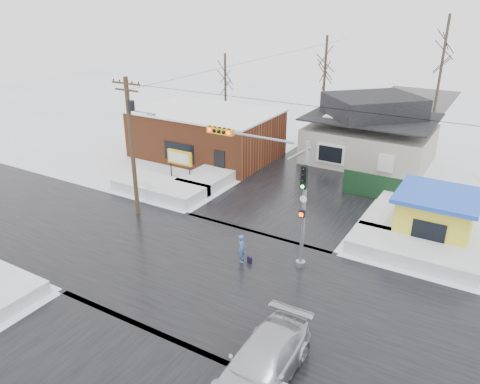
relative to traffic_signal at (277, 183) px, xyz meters
The scene contains 20 objects.
ground 5.94m from the traffic_signal, 129.36° to the right, with size 120.00×120.00×0.00m, color white.
road_ns 5.94m from the traffic_signal, 129.36° to the right, with size 10.00×120.00×0.02m, color black.
road_ew 5.94m from the traffic_signal, 129.36° to the right, with size 120.00×10.00×0.02m, color black.
snowbank_nw 12.81m from the traffic_signal, 160.57° to the left, with size 7.00×3.00×0.80m, color white.
snowbank_ne 8.75m from the traffic_signal, 31.56° to the left, with size 7.00×3.00×0.80m, color white.
snowbank_nside_w 13.70m from the traffic_signal, 136.24° to the left, with size 3.00×8.00×0.80m, color white.
snowbank_nside_e 10.94m from the traffic_signal, 63.18° to the left, with size 3.00×8.00×0.80m, color white.
traffic_signal is the anchor object (origin of this frame).
utility_pole 10.39m from the traffic_signal, behind, with size 3.15×0.44×9.00m.
brick_building 18.87m from the traffic_signal, 135.87° to the left, with size 12.20×8.20×4.12m.
marquee_sign 13.42m from the traffic_signal, 150.28° to the left, with size 2.20×0.21×2.55m.
house 19.13m from the traffic_signal, 91.29° to the left, with size 10.40×8.40×5.76m.
kiosk 10.43m from the traffic_signal, 44.84° to the left, with size 4.60×4.60×2.88m.
fence 12.31m from the traffic_signal, 69.77° to the left, with size 8.00×0.12×1.80m, color black.
tree_far_left 24.16m from the traffic_signal, 105.60° to the left, with size 3.00×3.00×10.00m.
tree_far_mid 25.78m from the traffic_signal, 81.89° to the left, with size 3.00×3.00×12.00m.
tree_far_west 26.75m from the traffic_signal, 128.00° to the left, with size 3.00×3.00×8.00m.
pedestrian 4.16m from the traffic_signal, 140.68° to the right, with size 0.58×0.38×1.58m, color #3E61AF.
car 9.62m from the traffic_signal, 66.09° to the right, with size 2.26×5.57×1.62m, color silver.
shopping_bag 4.60m from the traffic_signal, 130.59° to the right, with size 0.28×0.12×0.35m, color black.
Camera 1 is at (12.23, -17.27, 13.53)m, focal length 35.00 mm.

